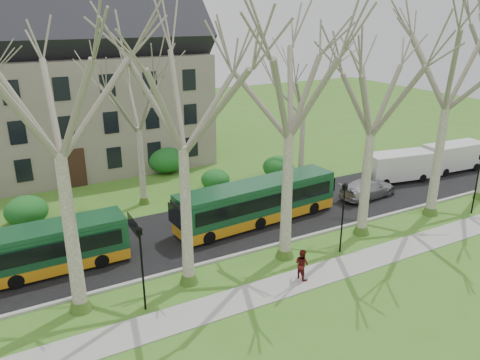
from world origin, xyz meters
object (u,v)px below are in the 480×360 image
(bus_lead, at_px, (23,254))
(pedestrian_b, at_px, (302,264))
(bus_follow, at_px, (257,202))
(van_a, at_px, (398,167))
(sedan, at_px, (368,188))
(van_b, at_px, (453,157))

(bus_lead, xyz_separation_m, pedestrian_b, (12.97, -7.27, -0.51))
(bus_follow, relative_size, van_a, 2.05)
(sedan, distance_m, pedestrian_b, 13.35)
(bus_lead, relative_size, van_b, 1.91)
(sedan, height_order, pedestrian_b, pedestrian_b)
(bus_lead, bearing_deg, van_a, 2.41)
(van_a, xyz_separation_m, pedestrian_b, (-16.07, -8.72, -0.38))
(bus_lead, distance_m, van_b, 35.50)
(bus_follow, distance_m, sedan, 9.72)
(bus_lead, distance_m, van_a, 29.08)
(sedan, height_order, van_b, van_b)
(bus_lead, relative_size, pedestrian_b, 6.38)
(sedan, xyz_separation_m, van_b, (11.24, 1.24, 0.53))
(sedan, bearing_deg, van_a, -78.68)
(van_b, bearing_deg, bus_follow, -172.96)
(bus_follow, height_order, pedestrian_b, bus_follow)
(pedestrian_b, bearing_deg, bus_follow, -22.98)
(bus_follow, xyz_separation_m, van_a, (14.48, 1.34, -0.21))
(bus_follow, xyz_separation_m, van_b, (20.92, 1.01, -0.20))
(van_a, height_order, van_b, van_b)
(van_a, bearing_deg, bus_lead, -167.28)
(bus_lead, bearing_deg, pedestrian_b, -29.71)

